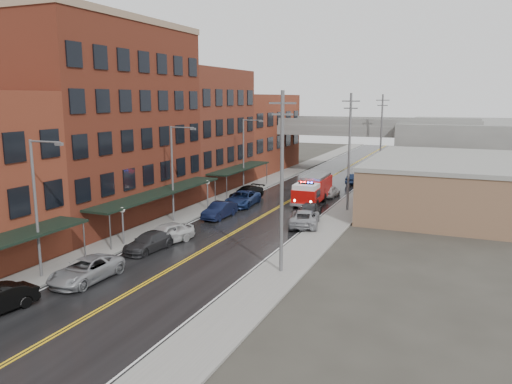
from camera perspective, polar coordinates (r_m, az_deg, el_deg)
The scene contains 33 objects.
ground at distance 26.10m, azimuth -25.55°, elevation -16.62°, with size 220.00×220.00×0.00m, color #2D2B26.
road at distance 49.79m, azimuth 0.99°, elevation -2.66°, with size 11.00×160.00×0.02m, color black.
sidewalk_left at distance 52.85m, azimuth -6.38°, elevation -1.86°, with size 3.00×160.00×0.15m, color slate.
sidewalk_right at distance 47.62m, azimuth 9.18°, elevation -3.34°, with size 3.00×160.00×0.15m, color slate.
curb_left at distance 52.08m, azimuth -4.79°, elevation -2.02°, with size 0.30×160.00×0.15m, color gray.
curb_right at distance 48.02m, azimuth 7.27°, elevation -3.17°, with size 0.30×160.00×0.15m, color gray.
brick_building_b at distance 49.27m, azimuth -16.79°, elevation 7.33°, with size 9.00×20.00×18.00m, color #572317.
brick_building_c at distance 63.82m, azimuth -6.64°, elevation 7.03°, with size 9.00×15.00×15.00m, color #5F271C.
brick_building_far at distance 79.59m, azimuth -0.39°, elevation 6.74°, with size 9.00×20.00×12.00m, color brown.
tan_building at distance 55.74m, azimuth 20.46°, elevation 0.72°, with size 14.00×22.00×5.00m, color brown.
right_far_block at distance 85.30m, azimuth 22.82°, elevation 4.83°, with size 18.00×30.00×8.00m, color slate.
awning_1 at distance 46.52m, azimuth -10.86°, elevation -0.05°, with size 2.60×18.00×3.09m.
awning_2 at distance 61.64m, azimuth -1.83°, elevation 2.75°, with size 2.60×13.00×3.09m.
globe_lamp_1 at distance 40.49m, azimuth -15.01°, elevation -2.81°, with size 0.44×0.44×3.12m.
globe_lamp_2 at distance 51.99m, azimuth -5.57°, elevation 0.46°, with size 0.44×0.44×3.12m.
street_lamp_0 at distance 34.21m, azimuth -23.64°, elevation -0.88°, with size 2.64×0.22×9.00m.
street_lamp_1 at distance 46.49m, azimuth -9.30°, elevation 2.74°, with size 2.64×0.22×9.00m.
street_lamp_2 at distance 60.53m, azimuth -1.23°, elevation 4.71°, with size 2.64×0.22×9.00m.
utility_pole_0 at distance 32.28m, azimuth 2.97°, elevation 1.39°, with size 1.80×0.24×12.00m.
utility_pole_1 at distance 51.39m, azimuth 10.61°, elevation 4.71°, with size 1.80×0.24×12.00m.
utility_pole_2 at distance 70.99m, azimuth 14.10°, elevation 6.18°, with size 1.80×0.24×12.00m.
overpass at distance 79.24m, azimuth 9.71°, elevation 6.56°, with size 40.00×10.00×7.50m.
fire_truck at distance 55.68m, azimuth 6.50°, elevation 0.39°, with size 3.46×8.20×2.97m.
parked_car_left_2 at distance 33.92m, azimuth -18.85°, elevation -8.43°, with size 2.44×5.30×1.47m, color gray.
parked_car_left_3 at distance 39.16m, azimuth -12.13°, elevation -5.60°, with size 1.93×4.75×1.38m, color #29292C.
parked_car_left_4 at distance 40.69m, azimuth -10.22°, elevation -4.70°, with size 1.96×4.87×1.66m, color #BABABA.
parked_car_left_5 at distance 48.58m, azimuth -4.19°, elevation -2.10°, with size 1.64×4.70×1.55m, color black.
parked_car_left_6 at distance 53.97m, azimuth -1.54°, elevation -0.76°, with size 2.62×5.69×1.58m, color navy.
parked_car_left_7 at distance 57.38m, azimuth -1.09°, elevation -0.11°, with size 2.09×5.14×1.49m, color black.
parked_car_right_0 at distance 45.64m, azimuth 5.57°, elevation -2.97°, with size 2.55×5.53×1.54m, color gray.
parked_car_right_1 at distance 49.69m, azimuth 6.21°, elevation -1.96°, with size 1.88×4.63×1.34m, color #2A2A2D.
parked_car_right_2 at distance 59.56m, azimuth 8.45°, elevation 0.12°, with size 1.63×4.05×1.38m, color #B9B9B9.
parked_car_right_3 at distance 68.99m, azimuth 11.19°, elevation 1.49°, with size 1.48×4.24×1.40m, color black.
Camera 1 is at (18.00, -14.97, 11.54)m, focal length 35.00 mm.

